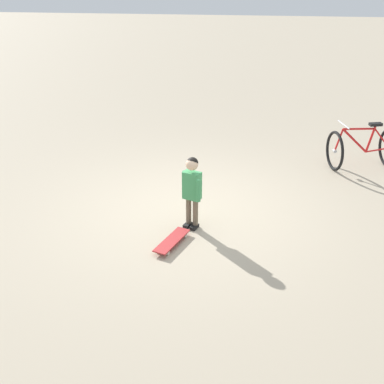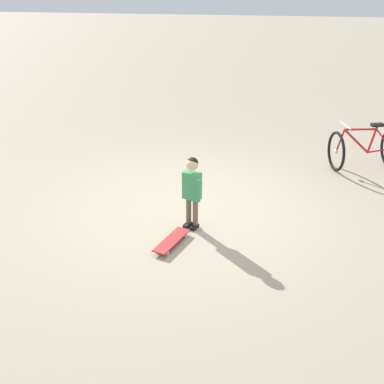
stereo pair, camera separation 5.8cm
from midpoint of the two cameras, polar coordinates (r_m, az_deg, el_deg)
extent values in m
plane|color=tan|center=(7.64, 0.16, -1.92)|extent=(50.00, 50.00, 0.00)
cylinder|color=brown|center=(7.02, 0.63, -2.37)|extent=(0.08, 0.08, 0.42)
cube|color=black|center=(7.10, 0.50, -4.00)|extent=(0.17, 0.13, 0.05)
cylinder|color=brown|center=(7.07, -0.15, -2.16)|extent=(0.08, 0.08, 0.42)
cube|color=black|center=(7.15, -0.27, -3.78)|extent=(0.17, 0.13, 0.05)
cube|color=#3F9959|center=(6.86, 0.24, 0.75)|extent=(0.22, 0.28, 0.40)
cylinder|color=#3F9959|center=(6.71, 0.97, 0.16)|extent=(0.06, 0.06, 0.32)
cylinder|color=#3F9959|center=(6.97, -0.62, 1.20)|extent=(0.06, 0.06, 0.32)
sphere|color=beige|center=(6.73, 0.25, 3.18)|extent=(0.17, 0.17, 0.17)
sphere|color=black|center=(6.73, 0.29, 3.32)|extent=(0.16, 0.16, 0.16)
cube|color=#B22D2D|center=(6.72, -2.11, -5.53)|extent=(0.72, 0.42, 0.02)
cube|color=#B7B7BC|center=(6.54, -3.17, -6.62)|extent=(0.07, 0.11, 0.02)
cube|color=#B7B7BC|center=(6.90, -1.10, -4.69)|extent=(0.07, 0.11, 0.02)
cylinder|color=beige|center=(6.52, -2.59, -6.95)|extent=(0.06, 0.05, 0.06)
cylinder|color=beige|center=(6.59, -3.73, -6.62)|extent=(0.06, 0.05, 0.06)
cylinder|color=beige|center=(6.89, -0.55, -5.00)|extent=(0.06, 0.05, 0.06)
cylinder|color=beige|center=(6.95, -1.64, -4.70)|extent=(0.06, 0.05, 0.06)
torus|color=black|center=(9.22, 16.28, 4.47)|extent=(0.70, 0.22, 0.71)
cylinder|color=#B7B7BC|center=(9.22, 16.28, 4.47)|extent=(0.07, 0.07, 0.06)
cylinder|color=red|center=(9.30, 18.38, 5.52)|extent=(0.17, 0.51, 0.48)
cylinder|color=red|center=(9.25, 18.85, 6.77)|extent=(0.18, 0.58, 0.06)
cylinder|color=red|center=(9.43, 20.02, 5.60)|extent=(0.07, 0.14, 0.48)
cylinder|color=red|center=(9.57, 20.72, 4.44)|extent=(0.13, 0.43, 0.08)
cylinder|color=red|center=(9.52, 21.18, 5.65)|extent=(0.11, 0.35, 0.40)
cylinder|color=red|center=(9.17, 16.73, 5.64)|extent=(0.06, 0.13, 0.41)
cube|color=black|center=(9.36, 20.55, 7.18)|extent=(0.15, 0.24, 0.05)
cylinder|color=#B7B7BC|center=(9.10, 17.24, 7.29)|extent=(0.45, 0.14, 0.02)
camera|label=1|loc=(0.03, -89.76, 0.12)|focal=46.78mm
camera|label=2|loc=(0.03, 90.24, -0.12)|focal=46.78mm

